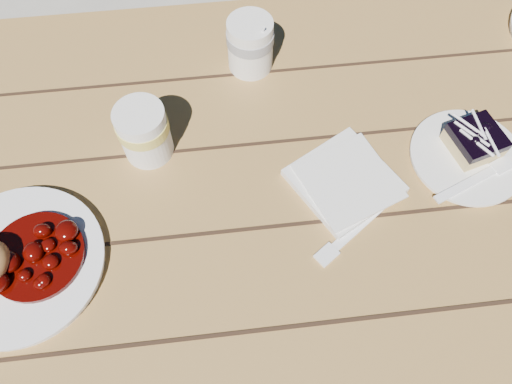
{
  "coord_description": "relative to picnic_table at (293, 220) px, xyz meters",
  "views": [
    {
      "loc": [
        -0.12,
        -0.4,
        1.48
      ],
      "look_at": [
        -0.08,
        -0.05,
        0.81
      ],
      "focal_mm": 35.0,
      "sensor_mm": 36.0,
      "label": 1
    }
  ],
  "objects": [
    {
      "name": "ground",
      "position": [
        0.0,
        0.0,
        -0.59
      ],
      "size": [
        60.0,
        60.0,
        0.0
      ],
      "primitive_type": "plane",
      "color": "#A6A196",
      "rests_on": "ground"
    },
    {
      "name": "napkin_stack",
      "position": [
        0.07,
        -0.01,
        0.17
      ],
      "size": [
        0.2,
        0.2,
        0.01
      ],
      "primitive_type": "cube",
      "rotation": [
        0.0,
        0.0,
        0.51
      ],
      "color": "white",
      "rests_on": "picnic_table"
    },
    {
      "name": "second_cup",
      "position": [
        -0.25,
        0.09,
        0.21
      ],
      "size": [
        0.08,
        0.08,
        0.1
      ],
      "primitive_type": "cylinder",
      "color": "white",
      "rests_on": "picnic_table"
    },
    {
      "name": "picnic_table",
      "position": [
        0.0,
        0.0,
        0.0
      ],
      "size": [
        2.0,
        1.55,
        0.75
      ],
      "color": "olive",
      "rests_on": "ground"
    },
    {
      "name": "fork_table",
      "position": [
        0.08,
        -0.09,
        0.16
      ],
      "size": [
        0.15,
        0.11,
        0.0
      ],
      "primitive_type": null,
      "rotation": [
        0.0,
        0.0,
        2.19
      ],
      "color": "white",
      "rests_on": "picnic_table"
    },
    {
      "name": "dessert_plate",
      "position": [
        0.29,
        0.01,
        0.17
      ],
      "size": [
        0.19,
        0.19,
        0.01
      ],
      "primitive_type": "cylinder",
      "color": "white",
      "rests_on": "picnic_table"
    },
    {
      "name": "main_plate",
      "position": [
        -0.45,
        -0.1,
        0.17
      ],
      "size": [
        0.25,
        0.25,
        0.02
      ],
      "primitive_type": "cylinder",
      "color": "white",
      "rests_on": "picnic_table"
    },
    {
      "name": "fork_dessert",
      "position": [
        0.27,
        -0.05,
        0.17
      ],
      "size": [
        0.16,
        0.08,
        0.0
      ],
      "primitive_type": null,
      "rotation": [
        0.0,
        0.0,
        -1.19
      ],
      "color": "white",
      "rests_on": "dessert_plate"
    },
    {
      "name": "blueberry_cake",
      "position": [
        0.3,
        0.02,
        0.19
      ],
      "size": [
        0.1,
        0.1,
        0.05
      ],
      "rotation": [
        0.0,
        0.0,
        0.28
      ],
      "color": "#D5B974",
      "rests_on": "dessert_plate"
    },
    {
      "name": "goulash_stew",
      "position": [
        -0.42,
        -0.1,
        0.2
      ],
      "size": [
        0.14,
        0.14,
        0.04
      ],
      "primitive_type": null,
      "color": "#430502",
      "rests_on": "main_plate"
    },
    {
      "name": "coffee_cup",
      "position": [
        -0.05,
        0.26,
        0.21
      ],
      "size": [
        0.08,
        0.08,
        0.1
      ],
      "primitive_type": "cylinder",
      "color": "white",
      "rests_on": "picnic_table"
    }
  ]
}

